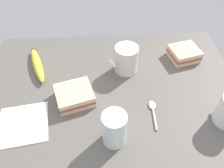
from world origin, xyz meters
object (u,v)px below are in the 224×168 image
at_px(sandwich_side, 75,96).
at_px(paper_napkin, 23,124).
at_px(sandwich_main, 184,54).
at_px(coffee_mug_black, 126,59).
at_px(glass_of_milk, 114,130).
at_px(banana, 37,65).
at_px(spoon, 153,110).

bearing_deg(sandwich_side, paper_napkin, 29.63).
relative_size(sandwich_main, paper_napkin, 0.86).
distance_m(coffee_mug_black, sandwich_side, 0.23).
bearing_deg(glass_of_milk, coffee_mug_black, -102.26).
distance_m(glass_of_milk, banana, 0.42).
height_order(spoon, paper_napkin, spoon).
bearing_deg(banana, coffee_mug_black, 174.88).
bearing_deg(banana, sandwich_main, -177.65).
distance_m(sandwich_main, glass_of_milk, 0.45).
bearing_deg(coffee_mug_black, spoon, 109.28).
xyz_separation_m(glass_of_milk, spoon, (-0.13, -0.09, -0.05)).
bearing_deg(sandwich_main, spoon, 56.08).
bearing_deg(sandwich_side, coffee_mug_black, -143.44).
relative_size(sandwich_main, sandwich_side, 0.89).
distance_m(coffee_mug_black, paper_napkin, 0.40).
xyz_separation_m(coffee_mug_black, paper_napkin, (0.33, 0.22, -0.05)).
bearing_deg(glass_of_milk, sandwich_side, -52.28).
height_order(coffee_mug_black, glass_of_milk, glass_of_milk).
distance_m(sandwich_main, sandwich_side, 0.46).
height_order(coffee_mug_black, sandwich_side, coffee_mug_black).
distance_m(sandwich_side, spoon, 0.26).
height_order(coffee_mug_black, sandwich_main, coffee_mug_black).
distance_m(sandwich_main, spoon, 0.30).
distance_m(sandwich_side, glass_of_milk, 0.20).
relative_size(sandwich_main, glass_of_milk, 1.09).
xyz_separation_m(sandwich_side, paper_napkin, (0.15, 0.09, -0.02)).
relative_size(coffee_mug_black, sandwich_side, 0.76).
height_order(sandwich_side, banana, sandwich_side).
relative_size(sandwich_side, paper_napkin, 0.96).
distance_m(banana, spoon, 0.46).
xyz_separation_m(sandwich_main, sandwich_side, (0.42, 0.19, 0.00)).
height_order(sandwich_side, paper_napkin, sandwich_side).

